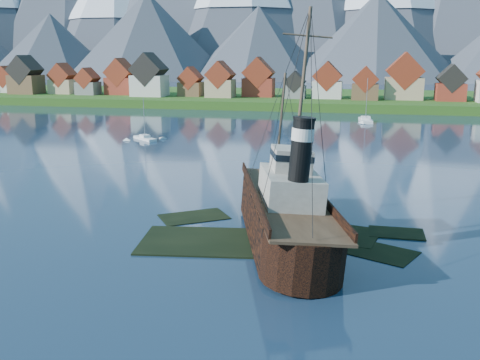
# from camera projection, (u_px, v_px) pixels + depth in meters

# --- Properties ---
(ground) EXTENTS (1400.00, 1400.00, 0.00)m
(ground) POSITION_uv_depth(u_px,v_px,m) (256.00, 238.00, 58.17)
(ground) COLOR #172B42
(ground) RESTS_ON ground
(shoal) EXTENTS (31.71, 21.24, 1.14)m
(shoal) POSITION_uv_depth(u_px,v_px,m) (276.00, 236.00, 59.92)
(shoal) COLOR black
(shoal) RESTS_ON ground
(shore_bank) EXTENTS (600.00, 80.00, 3.20)m
(shore_bank) POSITION_uv_depth(u_px,v_px,m) (334.00, 103.00, 219.64)
(shore_bank) COLOR #174413
(shore_bank) RESTS_ON ground
(seawall) EXTENTS (600.00, 2.50, 2.00)m
(seawall) POSITION_uv_depth(u_px,v_px,m) (328.00, 112.00, 183.55)
(seawall) COLOR #3F3D38
(seawall) RESTS_ON ground
(town) EXTENTS (250.96, 16.69, 17.30)m
(town) POSITION_uv_depth(u_px,v_px,m) (246.00, 82.00, 207.64)
(town) COLOR maroon
(town) RESTS_ON ground
(tugboat_wreck) EXTENTS (7.41, 31.91, 25.29)m
(tugboat_wreck) POSITION_uv_depth(u_px,v_px,m) (285.00, 208.00, 58.27)
(tugboat_wreck) COLOR black
(tugboat_wreck) RESTS_ON ground
(sailboat_c) EXTENTS (7.32, 6.58, 10.17)m
(sailboat_c) POSITION_uv_depth(u_px,v_px,m) (145.00, 139.00, 124.61)
(sailboat_c) COLOR white
(sailboat_c) RESTS_ON ground
(sailboat_e) EXTENTS (4.20, 11.69, 13.27)m
(sailboat_e) POSITION_uv_depth(u_px,v_px,m) (365.00, 121.00, 157.70)
(sailboat_e) COLOR white
(sailboat_e) RESTS_ON ground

